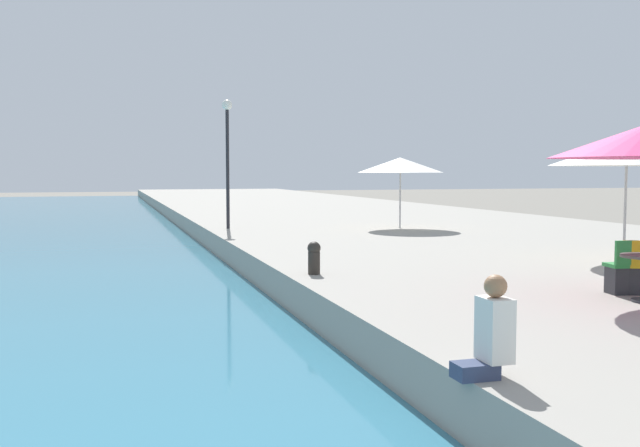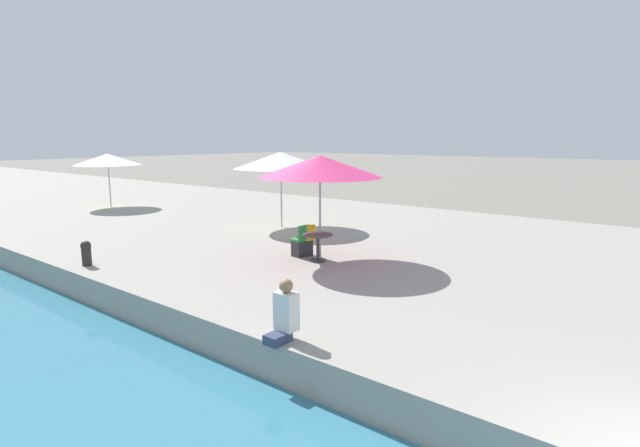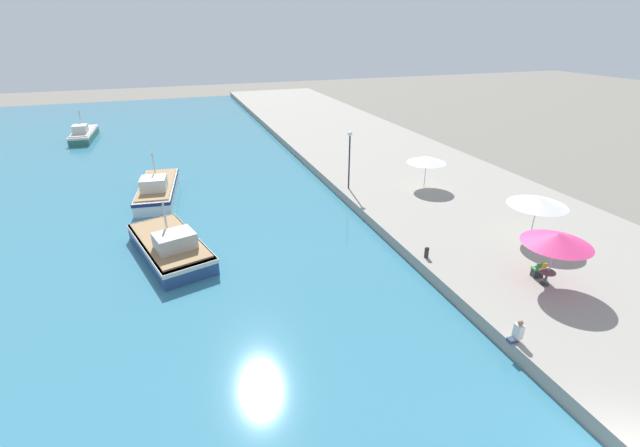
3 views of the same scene
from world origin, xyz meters
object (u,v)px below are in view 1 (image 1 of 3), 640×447
at_px(cafe_chair_left, 631,275).
at_px(cafe_chair_right, 620,275).
at_px(cafe_umbrella_striped, 400,165).
at_px(mooring_bollard, 314,257).
at_px(cafe_umbrella_white, 627,152).
at_px(lamppost, 227,141).
at_px(person_at_quay, 491,332).

relative_size(cafe_chair_left, cafe_chair_right, 1.00).
xyz_separation_m(cafe_umbrella_striped, mooring_bollard, (-6.16, -10.14, -1.91)).
xyz_separation_m(cafe_umbrella_white, cafe_chair_right, (-3.11, -3.65, -2.14)).
xyz_separation_m(cafe_chair_left, lamppost, (-4.18, 15.47, 2.77)).
bearing_deg(cafe_umbrella_white, cafe_chair_left, -128.51).
xyz_separation_m(cafe_umbrella_striped, lamppost, (-5.94, 1.62, 0.83)).
height_order(cafe_chair_right, lamppost, lamppost).
relative_size(cafe_chair_left, person_at_quay, 0.89).
xyz_separation_m(cafe_umbrella_white, cafe_umbrella_striped, (-1.18, 10.15, -0.20)).
relative_size(cafe_umbrella_white, mooring_bollard, 5.24).
distance_m(cafe_chair_right, person_at_quay, 5.82).
relative_size(cafe_umbrella_white, lamppost, 0.75).
height_order(cafe_chair_right, person_at_quay, person_at_quay).
bearing_deg(person_at_quay, cafe_umbrella_white, 43.64).
bearing_deg(mooring_bollard, cafe_umbrella_striped, 58.73).
bearing_deg(cafe_umbrella_striped, cafe_umbrella_white, -83.38).
bearing_deg(person_at_quay, cafe_chair_left, 37.38).
bearing_deg(cafe_chair_left, cafe_umbrella_striped, 104.94).
distance_m(cafe_umbrella_white, person_at_quay, 10.75).
bearing_deg(lamppost, mooring_bollard, -91.09).
distance_m(cafe_chair_left, person_at_quay, 5.92).
bearing_deg(cafe_chair_right, cafe_umbrella_white, 57.47).
xyz_separation_m(cafe_umbrella_striped, person_at_quay, (-6.46, -17.44, -1.81)).
bearing_deg(person_at_quay, lamppost, 88.41).
distance_m(cafe_chair_right, lamppost, 16.17).
bearing_deg(cafe_chair_right, cafe_chair_left, -7.12).
xyz_separation_m(cafe_chair_right, person_at_quay, (-4.53, -3.64, 0.13)).
distance_m(person_at_quay, lamppost, 19.25).
relative_size(cafe_umbrella_white, cafe_chair_left, 3.77).
xyz_separation_m(cafe_chair_right, mooring_bollard, (-4.23, 3.65, 0.02)).
xyz_separation_m(cafe_chair_right, lamppost, (-4.00, 15.42, 2.77)).
bearing_deg(cafe_umbrella_white, mooring_bollard, 179.93).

